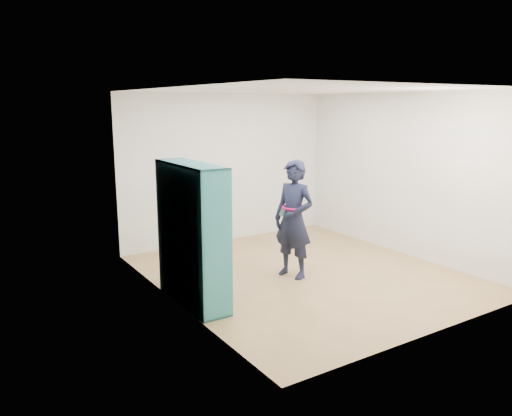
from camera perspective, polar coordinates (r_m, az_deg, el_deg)
floor at (r=7.32m, az=5.57°, el=-7.49°), size 4.50×4.50×0.00m
ceiling at (r=6.92m, az=6.01°, el=13.29°), size 4.50×4.50×0.00m
wall_left at (r=5.99m, az=-9.44°, el=0.94°), size 0.02×4.50×2.60m
wall_right at (r=8.38m, az=16.63°, el=3.68°), size 0.02×4.50×2.60m
wall_back at (r=8.86m, az=-3.26°, el=4.57°), size 4.00×0.02×2.60m
wall_front at (r=5.45m, az=20.54°, el=-0.74°), size 4.00×0.02×2.60m
bookshelf at (r=6.09m, az=-7.54°, el=-3.26°), size 0.38×1.30×1.73m
person at (r=6.99m, az=4.33°, el=-1.29°), size 0.57×0.70×1.66m
smartphone at (r=6.91m, az=3.02°, el=-0.50°), size 0.04×0.11×0.13m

